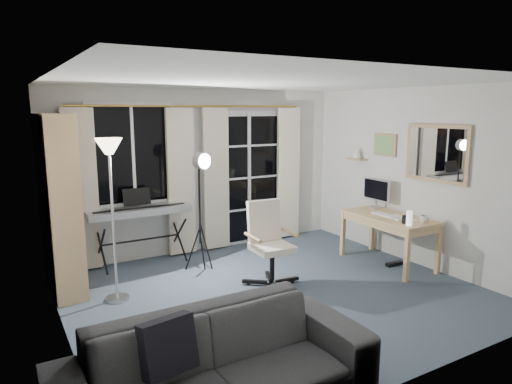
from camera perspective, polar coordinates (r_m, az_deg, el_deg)
floor at (r=5.44m, az=2.39°, el=-12.58°), size 4.50×4.00×0.02m
window at (r=6.44m, az=-15.19°, el=4.55°), size 1.20×0.08×1.40m
french_door at (r=7.17m, az=-1.01°, el=1.64°), size 1.32×0.09×2.11m
curtains at (r=6.69m, az=-7.26°, el=1.53°), size 3.60×0.07×2.13m
bookshelf at (r=5.65m, az=-23.66°, el=-2.08°), size 0.36×0.97×2.06m
torchiere_lamp at (r=5.11m, az=-17.77°, el=2.48°), size 0.38×0.38×1.81m
keyboard_piano at (r=6.28m, az=-14.34°, el=-2.47°), size 1.37×0.66×0.99m
studio_light at (r=5.88m, az=-6.85°, el=2.16°), size 0.36×0.36×1.60m
office_chair at (r=5.53m, az=1.46°, el=-5.47°), size 0.69×0.71×1.03m
desk at (r=6.47m, az=16.26°, el=-3.58°), size 0.66×1.29×0.68m
monitor at (r=6.84m, az=14.82°, el=0.18°), size 0.17×0.49×0.43m
desk_clutter at (r=6.29m, az=17.28°, el=-4.60°), size 0.41×0.78×0.87m
mug at (r=6.19m, az=20.32°, el=-3.09°), size 0.11×0.09×0.11m
wall_mirror at (r=6.30m, az=21.66°, el=4.52°), size 0.04×0.94×0.74m
framed_print at (r=6.89m, az=15.82°, el=5.70°), size 0.03×0.42×0.32m
wall_shelf at (r=7.21m, az=12.51°, el=4.50°), size 0.16×0.30×0.18m
sofa at (r=3.38m, az=-4.84°, el=-19.23°), size 2.25×0.66×0.88m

